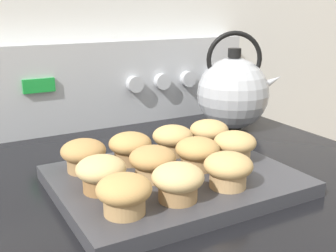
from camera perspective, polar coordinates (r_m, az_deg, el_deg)
wall_back at (r=1.03m, az=-9.71°, el=15.16°), size 8.00×0.05×2.40m
control_panel at (r=0.99m, az=-8.12°, el=5.69°), size 0.72×0.07×0.20m
muffin_pan at (r=0.66m, az=0.83°, el=-7.39°), size 0.36×0.28×0.02m
muffin_r0_c0 at (r=0.53m, az=-5.96°, el=-9.06°), size 0.07×0.07×0.05m
muffin_r0_c1 at (r=0.56m, az=1.35°, el=-7.47°), size 0.07×0.07×0.05m
muffin_r0_c2 at (r=0.61m, az=7.79°, el=-5.87°), size 0.07×0.07×0.05m
muffin_r1_c0 at (r=0.60m, az=-9.04°, el=-6.25°), size 0.07×0.07×0.05m
muffin_r1_c1 at (r=0.63m, az=-2.10°, el=-4.89°), size 0.07×0.07×0.05m
muffin_r1_c2 at (r=0.67m, az=3.93°, el=-3.60°), size 0.07×0.07×0.05m
muffin_r1_c3 at (r=0.71m, az=9.04°, el=-2.62°), size 0.07×0.07×0.05m
muffin_r2_c0 at (r=0.67m, az=-11.37°, el=-3.79°), size 0.07×0.07×0.05m
muffin_r2_c1 at (r=0.70m, az=-5.14°, el=-2.82°), size 0.07×0.07×0.05m
muffin_r2_c2 at (r=0.73m, az=0.55°, el=-1.78°), size 0.07×0.07×0.05m
muffin_r2_c3 at (r=0.77m, az=5.58°, el=-0.92°), size 0.07×0.07×0.05m
tea_kettle at (r=0.97m, az=8.87°, el=4.58°), size 0.19×0.16×0.22m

